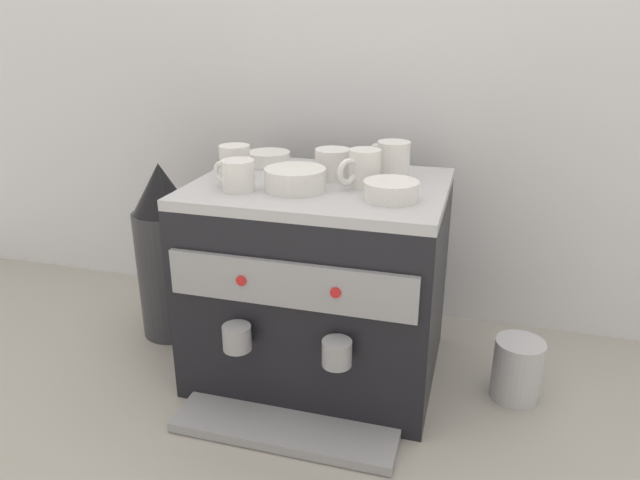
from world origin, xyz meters
name	(u,v)px	position (x,y,z in m)	size (l,w,h in m)	color
ground_plane	(320,365)	(0.00, 0.00, 0.00)	(4.00, 4.00, 0.00)	#9E998E
tiled_backsplash_wall	(358,90)	(0.00, 0.34, 0.60)	(2.80, 0.03, 1.19)	silver
espresso_machine	(319,281)	(0.00, 0.00, 0.22)	(0.52, 0.52, 0.44)	black
ceramic_cup_0	(237,175)	(-0.14, -0.10, 0.48)	(0.10, 0.07, 0.06)	white
ceramic_cup_1	(363,168)	(0.09, 0.00, 0.48)	(0.08, 0.10, 0.08)	white
ceramic_cup_2	(335,164)	(0.02, 0.04, 0.48)	(0.11, 0.08, 0.06)	white
ceramic_cup_3	(234,162)	(-0.19, -0.01, 0.48)	(0.09, 0.09, 0.07)	white
ceramic_cup_4	(392,160)	(0.14, 0.08, 0.48)	(0.10, 0.08, 0.08)	white
ceramic_bowl_0	(391,191)	(0.16, -0.08, 0.46)	(0.11, 0.11, 0.04)	white
ceramic_bowl_1	(295,180)	(-0.03, -0.06, 0.47)	(0.12, 0.12, 0.04)	white
ceramic_bowl_2	(269,159)	(-0.16, 0.11, 0.46)	(0.10, 0.10, 0.03)	white
coffee_grinder	(167,253)	(-0.41, 0.05, 0.22)	(0.15, 0.15, 0.45)	#333338
milk_pitcher	(517,368)	(0.44, 0.00, 0.07)	(0.10, 0.10, 0.14)	#B7B7BC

